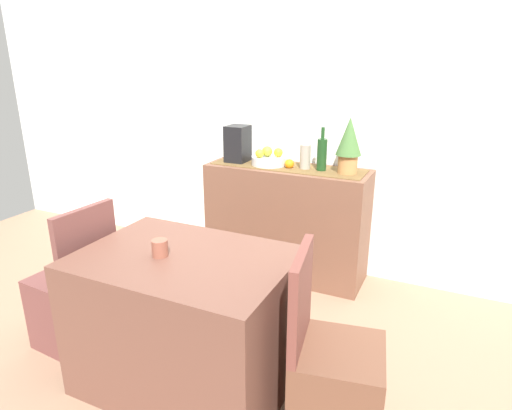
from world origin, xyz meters
TOP-DOWN VIEW (x-y plane):
  - ground_plane at (0.00, 0.00)m, footprint 6.40×6.40m
  - room_wall_rear at (0.00, 1.18)m, footprint 6.40×0.06m
  - sideboard_console at (-0.00, 0.92)m, footprint 1.24×0.42m
  - table_runner at (-0.00, 0.92)m, footprint 1.17×0.32m
  - fruit_bowl at (-0.15, 0.92)m, footprint 0.27×0.27m
  - apple_right at (-0.16, 0.90)m, footprint 0.08×0.08m
  - apple_center at (-0.08, 0.93)m, footprint 0.07×0.07m
  - apple_rear at (-0.20, 0.84)m, footprint 0.06×0.06m
  - wine_bottle at (0.26, 0.92)m, footprint 0.07×0.07m
  - coffee_maker at (-0.42, 0.92)m, footprint 0.16×0.18m
  - ceramic_vase at (0.14, 0.92)m, footprint 0.08×0.08m
  - potted_plant at (0.46, 0.92)m, footprint 0.18×0.18m
  - orange_loose_end at (0.03, 0.89)m, footprint 0.07×0.07m
  - dining_table at (-0.00, -0.48)m, footprint 1.06×0.76m
  - coffee_cup at (-0.10, -0.53)m, footprint 0.08×0.08m
  - chair_near_window at (-0.80, -0.48)m, footprint 0.43×0.43m
  - chair_by_corner at (0.79, -0.48)m, footprint 0.46×0.46m

SIDE VIEW (x-z plane):
  - ground_plane at x=0.00m, z-range -0.02..0.00m
  - chair_near_window at x=-0.80m, z-range -0.18..0.72m
  - chair_by_corner at x=0.79m, z-range -0.18..0.72m
  - dining_table at x=0.00m, z-range 0.00..0.74m
  - sideboard_console at x=0.00m, z-range 0.00..0.88m
  - coffee_cup at x=-0.10m, z-range 0.74..0.82m
  - table_runner at x=0.00m, z-range 0.88..0.89m
  - orange_loose_end at x=0.03m, z-range 0.88..0.95m
  - fruit_bowl at x=-0.15m, z-range 0.89..0.95m
  - ceramic_vase at x=0.14m, z-range 0.88..1.06m
  - apple_rear at x=-0.20m, z-range 0.95..1.02m
  - apple_center at x=-0.08m, z-range 0.95..1.02m
  - apple_right at x=-0.16m, z-range 0.95..1.03m
  - wine_bottle at x=0.26m, z-range 0.85..1.17m
  - coffee_maker at x=-0.42m, z-range 0.88..1.17m
  - potted_plant at x=0.46m, z-range 0.90..1.30m
  - room_wall_rear at x=0.00m, z-range 0.00..2.70m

